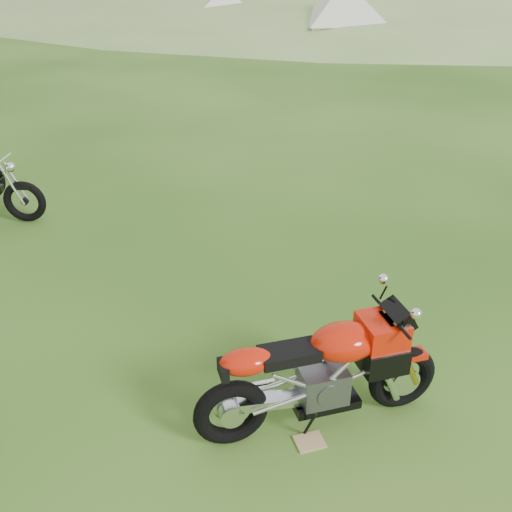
{
  "coord_description": "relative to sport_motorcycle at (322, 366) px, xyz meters",
  "views": [
    {
      "loc": [
        -0.91,
        -4.34,
        3.56
      ],
      "look_at": [
        0.18,
        0.4,
        0.91
      ],
      "focal_mm": 40.0,
      "sensor_mm": 36.0,
      "label": 1
    }
  ],
  "objects": [
    {
      "name": "ground",
      "position": [
        -0.4,
        0.97,
        -0.6
      ],
      "size": [
        120.0,
        120.0,
        0.0
      ],
      "primitive_type": "plane",
      "color": "#1D450E",
      "rests_on": "ground"
    },
    {
      "name": "sport_motorcycle",
      "position": [
        0.0,
        0.0,
        0.0
      ],
      "size": [
        2.04,
        0.61,
        1.21
      ],
      "primitive_type": null,
      "rotation": [
        0.0,
        0.0,
        0.05
      ],
      "color": "red",
      "rests_on": "ground"
    },
    {
      "name": "plywood_board",
      "position": [
        -0.14,
        -0.21,
        -0.6
      ],
      "size": [
        0.24,
        0.2,
        0.02
      ],
      "primitive_type": "cube",
      "rotation": [
        0.0,
        0.0,
        0.06
      ],
      "color": "tan",
      "rests_on": "ground"
    },
    {
      "name": "tent_mid",
      "position": [
        3.45,
        23.21,
        0.54
      ],
      "size": [
        3.15,
        3.15,
        2.3
      ],
      "primitive_type": null,
      "rotation": [
        0.0,
        0.0,
        -0.21
      ],
      "color": "silver",
      "rests_on": "ground"
    },
    {
      "name": "tent_right",
      "position": [
        7.46,
        19.48,
        0.65
      ],
      "size": [
        3.3,
        3.3,
        2.52
      ],
      "primitive_type": null,
      "rotation": [
        0.0,
        0.0,
        -0.15
      ],
      "color": "silver",
      "rests_on": "ground"
    },
    {
      "name": "caravan",
      "position": [
        11.66,
        22.1,
        0.47
      ],
      "size": [
        4.92,
        2.92,
        2.16
      ],
      "primitive_type": null,
      "rotation": [
        0.0,
        0.0,
        0.2
      ],
      "color": "silver",
      "rests_on": "ground"
    }
  ]
}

